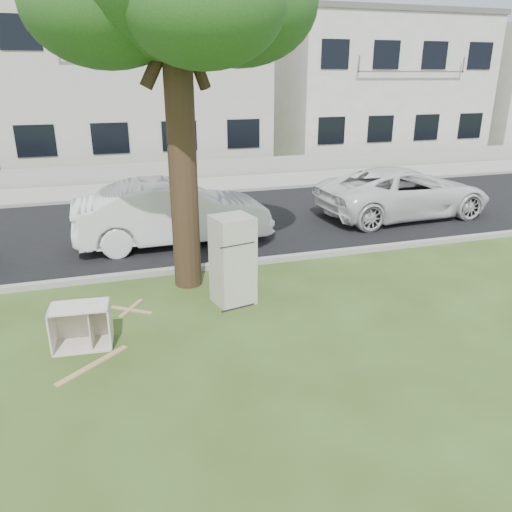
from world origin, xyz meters
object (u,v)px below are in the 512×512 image
object	(u,v)px
fridge	(233,260)
car_center	(173,212)
cabinet	(82,326)
car_right	(404,192)

from	to	relation	value
fridge	car_center	distance (m)	3.84
fridge	cabinet	size ratio (longest dim) A/B	1.87
cabinet	car_right	distance (m)	10.37
cabinet	car_center	size ratio (longest dim) A/B	0.19
car_center	car_right	bearing A→B (deg)	-87.45
car_center	fridge	bearing A→B (deg)	-173.55
cabinet	car_right	world-z (taller)	car_right
fridge	car_right	xyz separation A→B (m)	(6.35, 4.28, -0.11)
car_right	fridge	bearing A→B (deg)	121.10
car_center	car_right	size ratio (longest dim) A/B	0.92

